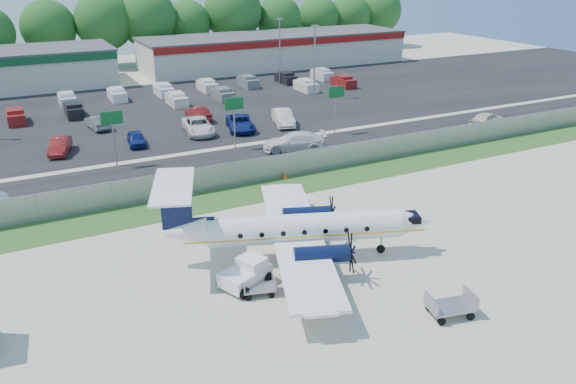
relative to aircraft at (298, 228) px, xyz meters
name	(u,v)px	position (x,y,z in m)	size (l,w,h in m)	color
ground	(334,263)	(1.59, -1.50, -1.95)	(170.00, 170.00, 0.00)	beige
grass_verge	(253,193)	(1.59, 10.50, -1.94)	(170.00, 4.00, 0.02)	#2D561E
access_road	(220,165)	(1.59, 17.50, -1.94)	(170.00, 8.00, 0.02)	black
parking_lot	(157,112)	(1.59, 38.50, -1.94)	(170.00, 32.00, 0.02)	black
perimeter_fence	(242,173)	(1.59, 12.50, -0.95)	(120.00, 0.06, 1.99)	gray
building_east	(275,50)	(27.59, 60.48, 0.68)	(44.40, 12.40, 5.24)	beige
sign_left	(112,126)	(-6.41, 21.41, 1.66)	(1.80, 0.26, 5.00)	gray
sign_mid	(234,111)	(4.59, 21.41, 1.66)	(1.80, 0.26, 5.00)	gray
sign_right	(336,99)	(15.59, 21.41, 1.66)	(1.80, 0.26, 5.00)	gray
light_pole_ne	(315,57)	(21.59, 36.50, 3.28)	(0.90, 0.35, 9.09)	gray
light_pole_se	(280,47)	(21.59, 46.50, 3.28)	(0.90, 0.35, 9.09)	gray
tree_line	(105,67)	(1.59, 72.50, -1.95)	(112.00, 6.00, 14.00)	#1D5719
aircraft	(298,228)	(0.00, 0.00, 0.00)	(16.42, 15.99, 5.05)	white
pushback_tug	(247,273)	(-3.91, -1.36, -1.25)	(3.17, 2.82, 1.47)	white
baggage_cart_near	(259,287)	(-3.73, -2.56, -1.52)	(1.95, 1.45, 0.91)	gray
baggage_cart_far	(450,306)	(4.01, -8.64, -1.39)	(2.51, 1.81, 1.20)	gray
cone_nose	(401,217)	(8.70, 1.47, -1.71)	(0.35, 0.35, 0.50)	#FB4C07
cone_starboard_wing	(285,176)	(5.20, 12.16, -1.69)	(0.38, 0.38, 0.54)	#FB4C07
road_car_mid	(294,150)	(9.28, 18.30, -1.95)	(2.39, 5.87, 1.70)	silver
road_car_east	(486,126)	(31.39, 16.25, -1.95)	(1.87, 4.65, 1.58)	beige
parked_car_a	(61,153)	(-10.34, 27.28, -1.95)	(1.52, 4.36, 1.44)	maroon
parked_car_b	(137,145)	(-3.53, 26.61, -1.95)	(1.55, 3.84, 1.31)	navy
parked_car_c	(199,133)	(3.06, 27.74, -1.95)	(2.66, 5.76, 1.60)	silver
parked_car_d	(241,130)	(7.39, 26.92, -1.95)	(2.52, 5.47, 1.52)	navy
parked_car_e	(283,125)	(12.25, 26.64, -1.95)	(1.78, 5.09, 1.68)	beige
parked_car_f	(98,129)	(-5.91, 34.18, -1.95)	(1.50, 4.30, 1.42)	#595B5E
parked_car_g	(198,120)	(4.66, 32.61, -1.95)	(1.64, 4.71, 1.55)	maroon
far_parking_rows	(147,103)	(1.59, 43.50, -1.95)	(56.00, 10.00, 1.60)	gray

